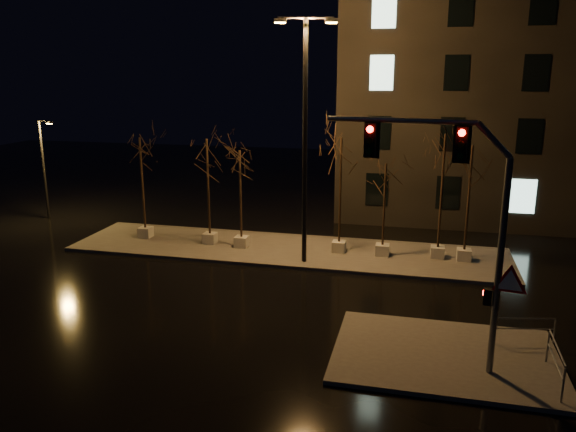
# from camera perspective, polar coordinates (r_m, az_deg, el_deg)

# --- Properties ---
(ground) EXTENTS (90.00, 90.00, 0.00)m
(ground) POSITION_cam_1_polar(r_m,az_deg,el_deg) (23.15, -3.70, -8.06)
(ground) COLOR black
(ground) RESTS_ON ground
(median) EXTENTS (22.00, 5.00, 0.15)m
(median) POSITION_cam_1_polar(r_m,az_deg,el_deg) (28.56, -0.17, -3.46)
(median) COLOR #4A4642
(median) RESTS_ON ground
(sidewalk_corner) EXTENTS (7.00, 5.00, 0.15)m
(sidewalk_corner) POSITION_cam_1_polar(r_m,az_deg,el_deg) (19.08, 15.63, -13.49)
(sidewalk_corner) COLOR #4A4642
(sidewalk_corner) RESTS_ON ground
(building) EXTENTS (25.00, 12.00, 15.00)m
(building) POSITION_cam_1_polar(r_m,az_deg,el_deg) (39.19, 25.12, 11.12)
(building) COLOR black
(building) RESTS_ON ground
(tree_0) EXTENTS (1.80, 1.80, 5.55)m
(tree_0) POSITION_cam_1_polar(r_m,az_deg,el_deg) (30.56, -14.72, 5.51)
(tree_0) COLOR #B0AFA4
(tree_0) RESTS_ON median
(tree_1) EXTENTS (1.80, 1.80, 5.60)m
(tree_1) POSITION_cam_1_polar(r_m,az_deg,el_deg) (28.73, -8.20, 5.38)
(tree_1) COLOR #B0AFA4
(tree_1) RESTS_ON median
(tree_2) EXTENTS (1.80, 1.80, 5.09)m
(tree_2) POSITION_cam_1_polar(r_m,az_deg,el_deg) (27.99, -4.90, 4.44)
(tree_2) COLOR #B0AFA4
(tree_2) RESTS_ON median
(tree_3) EXTENTS (1.80, 1.80, 5.85)m
(tree_3) POSITION_cam_1_polar(r_m,az_deg,el_deg) (27.09, 5.39, 5.33)
(tree_3) COLOR #B0AFA4
(tree_3) RESTS_ON median
(tree_4) EXTENTS (1.80, 1.80, 4.65)m
(tree_4) POSITION_cam_1_polar(r_m,az_deg,el_deg) (27.01, 9.84, 3.19)
(tree_4) COLOR #B0AFA4
(tree_4) RESTS_ON median
(tree_5) EXTENTS (1.80, 1.80, 6.11)m
(tree_5) POSITION_cam_1_polar(r_m,az_deg,el_deg) (27.04, 15.53, 5.27)
(tree_5) COLOR #B0AFA4
(tree_5) RESTS_ON median
(tree_6) EXTENTS (1.80, 1.80, 5.63)m
(tree_6) POSITION_cam_1_polar(r_m,az_deg,el_deg) (27.05, 18.06, 4.31)
(tree_6) COLOR #B0AFA4
(tree_6) RESTS_ON median
(traffic_signal_mast) EXTENTS (6.01, 1.06, 7.41)m
(traffic_signal_mast) POSITION_cam_1_polar(r_m,az_deg,el_deg) (16.72, 17.03, 0.59)
(traffic_signal_mast) COLOR slate
(traffic_signal_mast) RESTS_ON sidewalk_corner
(streetlight_main) EXTENTS (2.73, 0.91, 10.99)m
(streetlight_main) POSITION_cam_1_polar(r_m,az_deg,el_deg) (25.34, 1.74, 9.09)
(streetlight_main) COLOR black
(streetlight_main) RESTS_ON median
(streetlight_far) EXTENTS (1.18, 0.47, 6.08)m
(streetlight_far) POSITION_cam_1_polar(r_m,az_deg,el_deg) (37.30, -23.51, 4.74)
(streetlight_far) COLOR black
(streetlight_far) RESTS_ON ground
(guard_rail_a) EXTENTS (2.02, 0.43, 0.89)m
(guard_rail_a) POSITION_cam_1_polar(r_m,az_deg,el_deg) (20.30, 22.81, -10.32)
(guard_rail_a) COLOR slate
(guard_rail_a) RESTS_ON sidewalk_corner
(guard_rail_b) EXTENTS (0.10, 2.32, 1.10)m
(guard_rail_b) POSITION_cam_1_polar(r_m,az_deg,el_deg) (18.30, 25.55, -12.93)
(guard_rail_b) COLOR slate
(guard_rail_b) RESTS_ON sidewalk_corner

